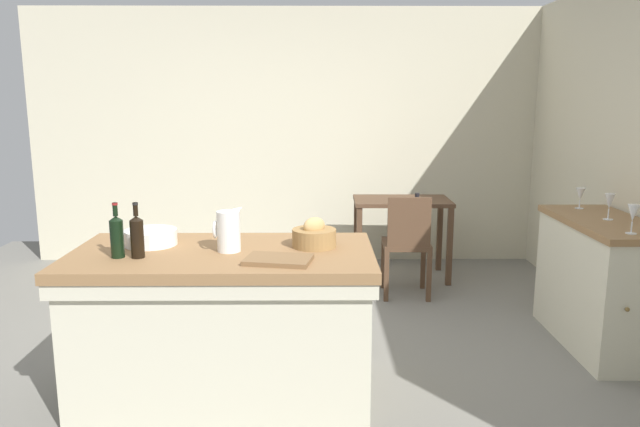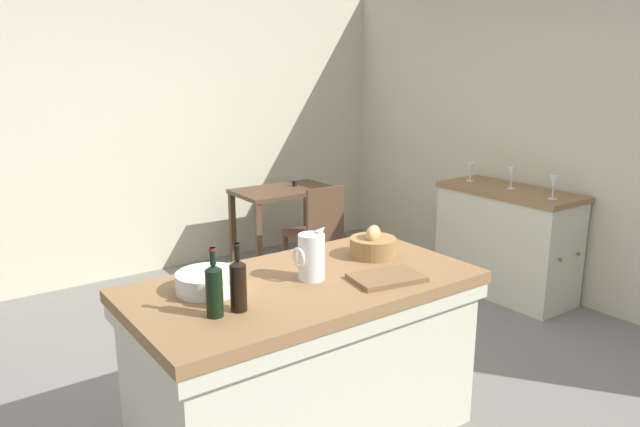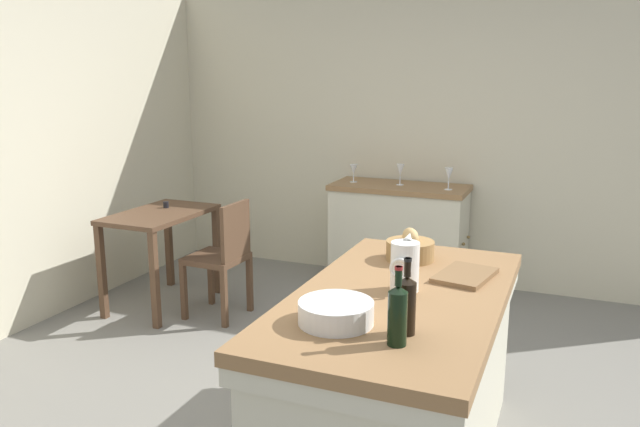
# 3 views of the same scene
# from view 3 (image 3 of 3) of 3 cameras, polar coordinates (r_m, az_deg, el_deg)

# --- Properties ---
(ground_plane) EXTENTS (6.76, 6.76, 0.00)m
(ground_plane) POSITION_cam_3_polar(r_m,az_deg,el_deg) (3.60, 1.28, -18.14)
(ground_plane) COLOR slate
(wall_right) EXTENTS (0.12, 5.20, 2.60)m
(wall_right) POSITION_cam_3_polar(r_m,az_deg,el_deg) (5.62, 11.07, 6.95)
(wall_right) COLOR beige
(wall_right) RESTS_ON ground
(island_table) EXTENTS (1.70, 0.90, 0.87)m
(island_table) POSITION_cam_3_polar(r_m,az_deg,el_deg) (3.06, 7.00, -14.16)
(island_table) COLOR olive
(island_table) RESTS_ON ground
(side_cabinet) EXTENTS (0.52, 1.17, 0.90)m
(side_cabinet) POSITION_cam_3_polar(r_m,az_deg,el_deg) (5.51, 7.07, -2.02)
(side_cabinet) COLOR olive
(side_cabinet) RESTS_ON ground
(writing_desk) EXTENTS (0.91, 0.57, 0.82)m
(writing_desk) POSITION_cam_3_polar(r_m,az_deg,el_deg) (5.13, -14.18, -1.25)
(writing_desk) COLOR #513826
(writing_desk) RESTS_ON ground
(wooden_chair) EXTENTS (0.41, 0.41, 0.90)m
(wooden_chair) POSITION_cam_3_polar(r_m,az_deg,el_deg) (4.83, -8.76, -3.73)
(wooden_chair) COLOR #513826
(wooden_chair) RESTS_ON ground
(pitcher) EXTENTS (0.17, 0.13, 0.27)m
(pitcher) POSITION_cam_3_polar(r_m,az_deg,el_deg) (2.89, 7.64, -4.70)
(pitcher) COLOR white
(pitcher) RESTS_ON island_table
(wash_bowl) EXTENTS (0.30, 0.30, 0.09)m
(wash_bowl) POSITION_cam_3_polar(r_m,az_deg,el_deg) (2.53, 1.45, -8.91)
(wash_bowl) COLOR white
(wash_bowl) RESTS_ON island_table
(bread_basket) EXTENTS (0.25, 0.25, 0.17)m
(bread_basket) POSITION_cam_3_polar(r_m,az_deg,el_deg) (3.38, 8.13, -3.15)
(bread_basket) COLOR olive
(bread_basket) RESTS_ON island_table
(cutting_board) EXTENTS (0.38, 0.29, 0.02)m
(cutting_board) POSITION_cam_3_polar(r_m,az_deg,el_deg) (3.15, 12.94, -5.45)
(cutting_board) COLOR brown
(cutting_board) RESTS_ON island_table
(wine_bottle_dark) EXTENTS (0.07, 0.07, 0.30)m
(wine_bottle_dark) POSITION_cam_3_polar(r_m,az_deg,el_deg) (2.43, 7.80, -8.04)
(wine_bottle_dark) COLOR black
(wine_bottle_dark) RESTS_ON island_table
(wine_bottle_amber) EXTENTS (0.07, 0.07, 0.30)m
(wine_bottle_amber) POSITION_cam_3_polar(r_m,az_deg,el_deg) (2.33, 6.99, -8.94)
(wine_bottle_amber) COLOR black
(wine_bottle_amber) RESTS_ON island_table
(wine_glass_far_left) EXTENTS (0.07, 0.07, 0.18)m
(wine_glass_far_left) POSITION_cam_3_polar(r_m,az_deg,el_deg) (5.24, 11.53, 3.44)
(wine_glass_far_left) COLOR white
(wine_glass_far_left) RESTS_ON side_cabinet
(wine_glass_left) EXTENTS (0.07, 0.07, 0.18)m
(wine_glass_left) POSITION_cam_3_polar(r_m,az_deg,el_deg) (5.39, 7.25, 3.85)
(wine_glass_left) COLOR white
(wine_glass_left) RESTS_ON side_cabinet
(wine_glass_middle) EXTENTS (0.07, 0.07, 0.15)m
(wine_glass_middle) POSITION_cam_3_polar(r_m,az_deg,el_deg) (5.50, 3.05, 3.93)
(wine_glass_middle) COLOR white
(wine_glass_middle) RESTS_ON side_cabinet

